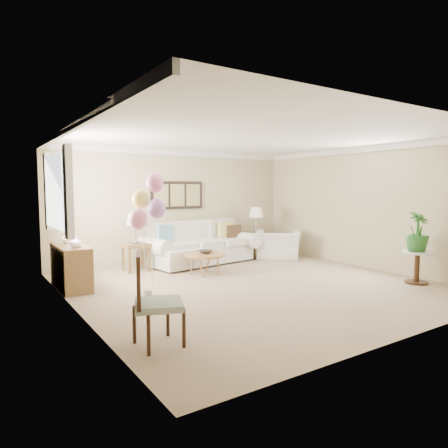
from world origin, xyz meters
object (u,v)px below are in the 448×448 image
coffee_table (205,255)px  balloon_cluster (148,203)px  sofa (200,247)px  accent_chair (152,298)px  armchair (278,245)px

coffee_table → balloon_cluster: size_ratio=0.42×
sofa → accent_chair: size_ratio=2.68×
sofa → armchair: (1.91, -0.48, -0.04)m
sofa → balloon_cluster: (-2.05, -1.92, 1.09)m
coffee_table → balloon_cluster: (-1.55, -0.87, 1.10)m
sofa → balloon_cluster: 3.01m
armchair → accent_chair: bearing=79.3°
armchair → balloon_cluster: balloon_cluster is taller
coffee_table → balloon_cluster: balloon_cluster is taller
accent_chair → sofa: bearing=54.1°
balloon_cluster → armchair: bearing=20.0°
balloon_cluster → coffee_table: bearing=29.2°
sofa → balloon_cluster: balloon_cluster is taller
coffee_table → armchair: bearing=13.4°
sofa → coffee_table: sofa is taller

